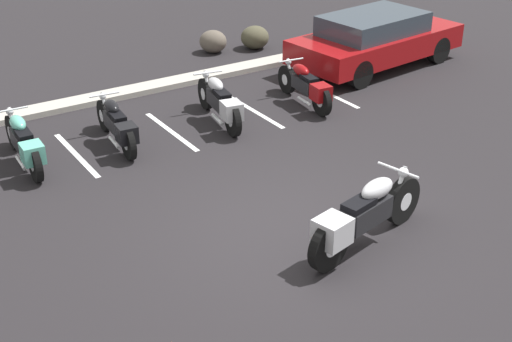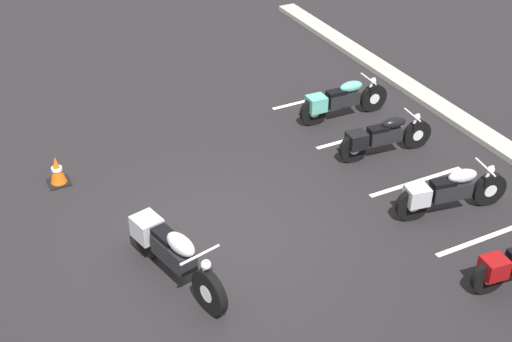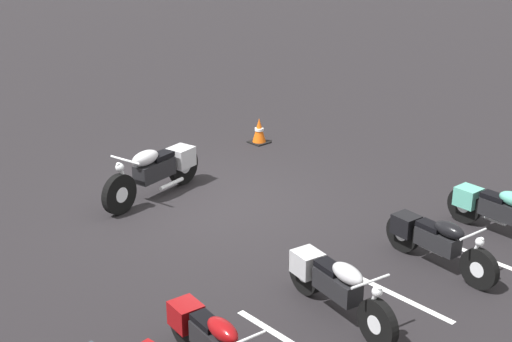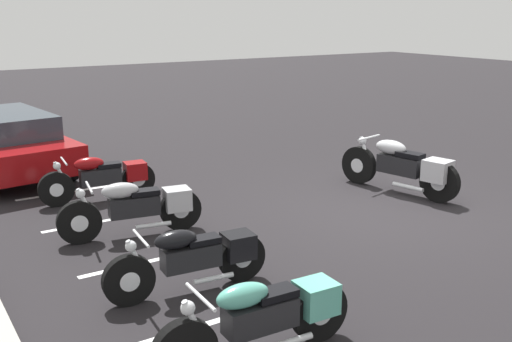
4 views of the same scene
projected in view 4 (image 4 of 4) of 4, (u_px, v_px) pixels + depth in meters
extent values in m
plane|color=black|center=(386.00, 211.00, 10.08)|extent=(60.00, 60.00, 0.00)
cylinder|color=black|center=(359.00, 165.00, 11.61)|extent=(0.74, 0.29, 0.73)
cylinder|color=silver|center=(359.00, 165.00, 11.61)|extent=(0.30, 0.20, 0.28)
cylinder|color=black|center=(440.00, 182.00, 10.45)|extent=(0.74, 0.29, 0.73)
cylinder|color=silver|center=(440.00, 182.00, 10.45)|extent=(0.30, 0.20, 0.28)
cube|color=black|center=(400.00, 165.00, 10.95)|extent=(0.89, 0.48, 0.33)
ellipsoid|color=#B7B7BC|center=(391.00, 147.00, 11.03)|extent=(0.67, 0.41, 0.26)
cube|color=black|center=(410.00, 155.00, 10.77)|extent=(0.53, 0.36, 0.09)
cube|color=#B7B7BC|center=(438.00, 171.00, 10.44)|extent=(0.52, 0.48, 0.37)
cylinder|color=silver|center=(365.00, 152.00, 11.45)|extent=(0.30, 0.13, 0.59)
cylinder|color=silver|center=(369.00, 138.00, 11.33)|extent=(0.19, 0.68, 0.04)
sphere|color=silver|center=(362.00, 141.00, 11.45)|extent=(0.15, 0.15, 0.15)
cylinder|color=silver|center=(408.00, 187.00, 10.74)|extent=(0.61, 0.21, 0.08)
cylinder|color=black|center=(319.00, 312.00, 6.04)|extent=(0.14, 0.63, 0.63)
cylinder|color=silver|center=(319.00, 312.00, 6.04)|extent=(0.13, 0.24, 0.24)
cube|color=black|center=(260.00, 316.00, 5.67)|extent=(0.30, 0.74, 0.29)
ellipsoid|color=#59B29E|center=(243.00, 296.00, 5.51)|extent=(0.27, 0.54, 0.23)
cube|color=black|center=(275.00, 293.00, 5.70)|extent=(0.25, 0.43, 0.08)
cube|color=#59B29E|center=(316.00, 297.00, 5.97)|extent=(0.36, 0.40, 0.32)
cylinder|color=silver|center=(195.00, 324.00, 5.32)|extent=(0.07, 0.25, 0.51)
cylinder|color=silver|center=(200.00, 297.00, 5.28)|extent=(0.59, 0.06, 0.03)
sphere|color=silver|center=(188.00, 308.00, 5.24)|extent=(0.13, 0.13, 0.13)
cylinder|color=silver|center=(289.00, 342.00, 5.74)|extent=(0.09, 0.53, 0.07)
cylinder|color=black|center=(129.00, 280.00, 6.77)|extent=(0.17, 0.61, 0.61)
cylinder|color=silver|center=(129.00, 280.00, 6.77)|extent=(0.14, 0.24, 0.23)
cylinder|color=black|center=(242.00, 257.00, 7.40)|extent=(0.17, 0.61, 0.61)
cylinder|color=silver|center=(242.00, 257.00, 7.40)|extent=(0.14, 0.24, 0.23)
cube|color=black|center=(191.00, 257.00, 7.07)|extent=(0.32, 0.72, 0.28)
ellipsoid|color=black|center=(176.00, 240.00, 6.93)|extent=(0.29, 0.53, 0.22)
cube|color=black|center=(203.00, 240.00, 7.10)|extent=(0.26, 0.42, 0.07)
cube|color=black|center=(238.00, 245.00, 7.34)|extent=(0.36, 0.40, 0.31)
cylinder|color=silver|center=(137.00, 259.00, 6.76)|extent=(0.08, 0.24, 0.49)
cylinder|color=silver|center=(141.00, 238.00, 6.72)|extent=(0.57, 0.09, 0.03)
sphere|color=silver|center=(131.00, 246.00, 6.69)|extent=(0.13, 0.13, 0.13)
cylinder|color=silver|center=(214.00, 278.00, 7.14)|extent=(0.11, 0.51, 0.06)
cylinder|color=black|center=(79.00, 222.00, 8.58)|extent=(0.22, 0.65, 0.64)
cylinder|color=silver|center=(79.00, 222.00, 8.58)|extent=(0.16, 0.26, 0.24)
cylinder|color=black|center=(180.00, 209.00, 9.15)|extent=(0.22, 0.65, 0.64)
cylinder|color=silver|center=(180.00, 209.00, 9.15)|extent=(0.16, 0.26, 0.24)
cube|color=black|center=(134.00, 206.00, 8.84)|extent=(0.39, 0.77, 0.29)
ellipsoid|color=#B7B7BC|center=(120.00, 191.00, 8.70)|extent=(0.34, 0.58, 0.23)
cube|color=black|center=(145.00, 192.00, 8.86)|extent=(0.30, 0.46, 0.08)
cube|color=#B7B7BC|center=(177.00, 199.00, 9.08)|extent=(0.41, 0.44, 0.33)
cylinder|color=silver|center=(86.00, 205.00, 8.56)|extent=(0.10, 0.26, 0.52)
cylinder|color=silver|center=(89.00, 187.00, 8.52)|extent=(0.60, 0.14, 0.03)
sphere|color=silver|center=(80.00, 194.00, 8.49)|extent=(0.14, 0.14, 0.14)
cylinder|color=silver|center=(153.00, 225.00, 8.89)|extent=(0.16, 0.54, 0.07)
cylinder|color=black|center=(56.00, 189.00, 10.23)|extent=(0.18, 0.62, 0.61)
cylinder|color=silver|center=(56.00, 189.00, 10.23)|extent=(0.14, 0.24, 0.23)
cylinder|color=black|center=(138.00, 179.00, 10.85)|extent=(0.18, 0.62, 0.61)
cylinder|color=silver|center=(138.00, 179.00, 10.85)|extent=(0.14, 0.24, 0.23)
cube|color=black|center=(100.00, 176.00, 10.52)|extent=(0.33, 0.73, 0.28)
ellipsoid|color=maroon|center=(89.00, 164.00, 10.38)|extent=(0.29, 0.54, 0.22)
cube|color=black|center=(109.00, 165.00, 10.54)|extent=(0.26, 0.43, 0.07)
cube|color=maroon|center=(135.00, 171.00, 10.78)|extent=(0.37, 0.40, 0.31)
cylinder|color=silver|center=(62.00, 175.00, 10.22)|extent=(0.08, 0.25, 0.49)
cylinder|color=silver|center=(64.00, 161.00, 10.18)|extent=(0.57, 0.09, 0.03)
sphere|color=silver|center=(57.00, 166.00, 10.15)|extent=(0.13, 0.13, 0.13)
cylinder|color=silver|center=(116.00, 191.00, 10.58)|extent=(0.12, 0.51, 0.06)
cylinder|color=black|center=(22.00, 142.00, 13.86)|extent=(0.66, 0.29, 0.64)
cylinder|color=black|center=(68.00, 165.00, 11.79)|extent=(0.66, 0.29, 0.64)
cube|color=maroon|center=(4.00, 147.00, 12.28)|extent=(4.48, 2.28, 0.55)
cube|color=#2D3842|center=(3.00, 124.00, 12.04)|extent=(2.56, 1.78, 0.45)
cube|color=white|center=(224.00, 318.00, 6.54)|extent=(0.10, 2.10, 0.00)
cube|color=white|center=(155.00, 260.00, 8.08)|extent=(0.10, 2.10, 0.00)
cube|color=white|center=(108.00, 220.00, 9.62)|extent=(0.10, 2.10, 0.00)
cube|color=white|center=(74.00, 191.00, 11.16)|extent=(0.10, 2.10, 0.00)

